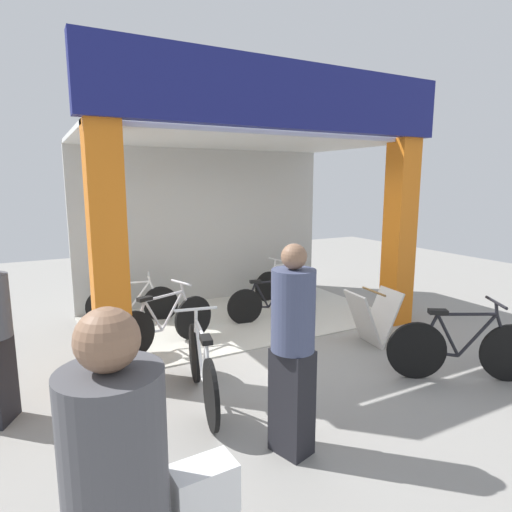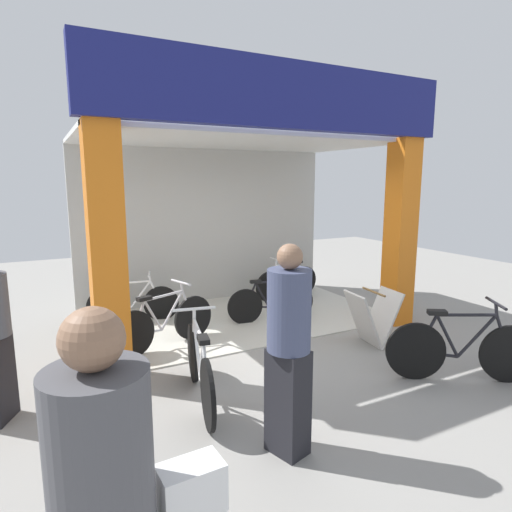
{
  "view_description": "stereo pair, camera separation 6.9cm",
  "coord_description": "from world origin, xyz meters",
  "px_view_note": "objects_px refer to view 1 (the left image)",
  "views": [
    {
      "loc": [
        -2.92,
        -4.85,
        2.24
      ],
      "look_at": [
        0.0,
        0.66,
        1.15
      ],
      "focal_mm": 30.26,
      "sensor_mm": 36.0,
      "label": 1
    },
    {
      "loc": [
        -2.86,
        -4.88,
        2.24
      ],
      "look_at": [
        0.0,
        0.66,
        1.15
      ],
      "focal_mm": 30.26,
      "sensor_mm": 36.0,
      "label": 2
    }
  ],
  "objects_px": {
    "bicycle_inside_1": "(132,303)",
    "pedestrian_1": "(293,347)",
    "sandwich_board_sign": "(373,317)",
    "bicycle_inside_3": "(164,323)",
    "bicycle_inside_2": "(271,302)",
    "bicycle_parked_1": "(463,348)",
    "bicycle_parked_0": "(202,368)",
    "bicycle_inside_0": "(286,282)"
  },
  "relations": [
    {
      "from": "bicycle_inside_0",
      "to": "bicycle_parked_0",
      "type": "xyz_separation_m",
      "value": [
        -2.88,
        -3.02,
        0.05
      ]
    },
    {
      "from": "bicycle_inside_3",
      "to": "sandwich_board_sign",
      "type": "bearing_deg",
      "value": -24.33
    },
    {
      "from": "bicycle_inside_1",
      "to": "pedestrian_1",
      "type": "bearing_deg",
      "value": -83.79
    },
    {
      "from": "bicycle_inside_1",
      "to": "bicycle_inside_2",
      "type": "bearing_deg",
      "value": -26.69
    },
    {
      "from": "pedestrian_1",
      "to": "bicycle_inside_3",
      "type": "bearing_deg",
      "value": 96.17
    },
    {
      "from": "bicycle_parked_0",
      "to": "bicycle_inside_2",
      "type": "bearing_deg",
      "value": 45.11
    },
    {
      "from": "sandwich_board_sign",
      "to": "pedestrian_1",
      "type": "xyz_separation_m",
      "value": [
        -2.3,
        -1.53,
        0.54
      ]
    },
    {
      "from": "bicycle_inside_0",
      "to": "sandwich_board_sign",
      "type": "xyz_separation_m",
      "value": [
        -0.22,
        -2.6,
        0.06
      ]
    },
    {
      "from": "bicycle_inside_1",
      "to": "bicycle_parked_0",
      "type": "distance_m",
      "value": 2.9
    },
    {
      "from": "bicycle_inside_2",
      "to": "sandwich_board_sign",
      "type": "bearing_deg",
      "value": -62.8
    },
    {
      "from": "bicycle_inside_1",
      "to": "bicycle_inside_3",
      "type": "distance_m",
      "value": 1.32
    },
    {
      "from": "bicycle_inside_2",
      "to": "bicycle_parked_1",
      "type": "bearing_deg",
      "value": -72.44
    },
    {
      "from": "bicycle_inside_3",
      "to": "bicycle_inside_1",
      "type": "bearing_deg",
      "value": 96.3
    },
    {
      "from": "bicycle_inside_0",
      "to": "bicycle_parked_0",
      "type": "height_order",
      "value": "bicycle_parked_0"
    },
    {
      "from": "bicycle_inside_1",
      "to": "bicycle_parked_1",
      "type": "bearing_deg",
      "value": -53.03
    },
    {
      "from": "bicycle_inside_1",
      "to": "pedestrian_1",
      "type": "distance_m",
      "value": 4.09
    },
    {
      "from": "bicycle_inside_3",
      "to": "sandwich_board_sign",
      "type": "height_order",
      "value": "bicycle_inside_3"
    },
    {
      "from": "bicycle_inside_1",
      "to": "pedestrian_1",
      "type": "height_order",
      "value": "pedestrian_1"
    },
    {
      "from": "bicycle_inside_3",
      "to": "pedestrian_1",
      "type": "relative_size",
      "value": 0.87
    },
    {
      "from": "bicycle_inside_1",
      "to": "sandwich_board_sign",
      "type": "xyz_separation_m",
      "value": [
        2.74,
        -2.49,
        0.06
      ]
    },
    {
      "from": "bicycle_inside_3",
      "to": "pedestrian_1",
      "type": "xyz_separation_m",
      "value": [
        0.29,
        -2.71,
        0.57
      ]
    },
    {
      "from": "bicycle_parked_1",
      "to": "sandwich_board_sign",
      "type": "xyz_separation_m",
      "value": [
        -0.12,
        1.32,
        0.01
      ]
    },
    {
      "from": "bicycle_inside_0",
      "to": "bicycle_parked_1",
      "type": "height_order",
      "value": "bicycle_parked_1"
    },
    {
      "from": "bicycle_inside_1",
      "to": "bicycle_inside_2",
      "type": "xyz_separation_m",
      "value": [
        1.97,
        -0.99,
        0.0
      ]
    },
    {
      "from": "bicycle_inside_2",
      "to": "sandwich_board_sign",
      "type": "xyz_separation_m",
      "value": [
        0.77,
        -1.49,
        0.06
      ]
    },
    {
      "from": "bicycle_inside_0",
      "to": "pedestrian_1",
      "type": "height_order",
      "value": "pedestrian_1"
    },
    {
      "from": "bicycle_parked_1",
      "to": "bicycle_inside_2",
      "type": "bearing_deg",
      "value": 107.56
    },
    {
      "from": "bicycle_parked_1",
      "to": "pedestrian_1",
      "type": "relative_size",
      "value": 0.83
    },
    {
      "from": "bicycle_inside_3",
      "to": "bicycle_inside_2",
      "type": "bearing_deg",
      "value": 9.91
    },
    {
      "from": "bicycle_parked_0",
      "to": "pedestrian_1",
      "type": "bearing_deg",
      "value": -71.93
    },
    {
      "from": "bicycle_inside_3",
      "to": "bicycle_parked_1",
      "type": "distance_m",
      "value": 3.69
    },
    {
      "from": "bicycle_inside_1",
      "to": "sandwich_board_sign",
      "type": "relative_size",
      "value": 1.82
    },
    {
      "from": "bicycle_inside_2",
      "to": "bicycle_parked_1",
      "type": "height_order",
      "value": "bicycle_parked_1"
    },
    {
      "from": "bicycle_parked_1",
      "to": "bicycle_parked_0",
      "type": "bearing_deg",
      "value": 162.06
    },
    {
      "from": "sandwich_board_sign",
      "to": "pedestrian_1",
      "type": "relative_size",
      "value": 0.44
    },
    {
      "from": "bicycle_parked_0",
      "to": "sandwich_board_sign",
      "type": "xyz_separation_m",
      "value": [
        2.67,
        0.42,
        0.01
      ]
    },
    {
      "from": "bicycle_inside_1",
      "to": "bicycle_inside_3",
      "type": "height_order",
      "value": "bicycle_inside_3"
    },
    {
      "from": "bicycle_inside_2",
      "to": "pedestrian_1",
      "type": "xyz_separation_m",
      "value": [
        -1.54,
        -3.03,
        0.6
      ]
    },
    {
      "from": "bicycle_inside_0",
      "to": "bicycle_inside_2",
      "type": "distance_m",
      "value": 1.48
    },
    {
      "from": "bicycle_inside_0",
      "to": "bicycle_inside_3",
      "type": "distance_m",
      "value": 3.15
    },
    {
      "from": "bicycle_inside_1",
      "to": "pedestrian_1",
      "type": "relative_size",
      "value": 0.79
    },
    {
      "from": "bicycle_parked_0",
      "to": "bicycle_parked_1",
      "type": "distance_m",
      "value": 2.93
    }
  ]
}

